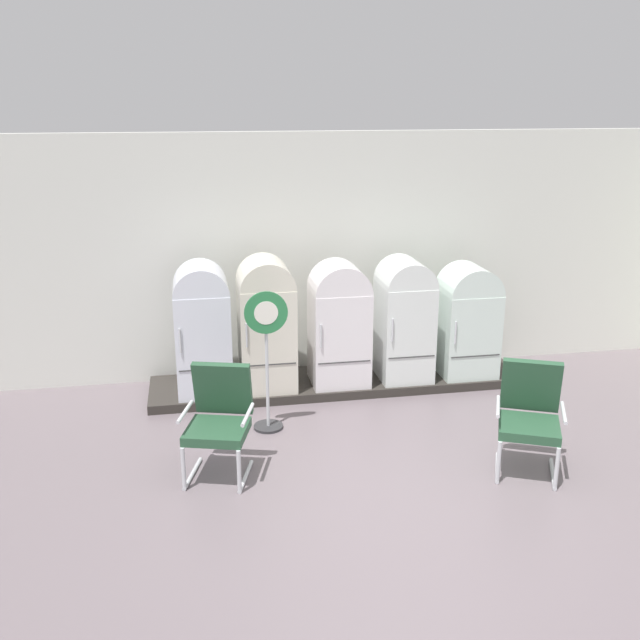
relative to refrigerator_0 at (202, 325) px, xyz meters
name	(u,v)px	position (x,y,z in m)	size (l,w,h in m)	color
ground	(410,522)	(1.63, -2.94, -0.95)	(12.00, 10.00, 0.05)	slate
back_wall	(328,254)	(1.63, 0.72, 0.62)	(11.76, 0.12, 3.06)	silver
display_plinth	(338,382)	(1.63, 0.09, -0.87)	(4.59, 0.95, 0.11)	#2F2B27
refrigerator_0	(202,325)	(0.00, 0.00, 0.00)	(0.63, 0.72, 1.53)	white
refrigerator_1	(266,320)	(0.74, 0.00, 0.02)	(0.65, 0.72, 1.57)	silver
refrigerator_2	(339,320)	(1.61, -0.04, -0.03)	(0.68, 0.65, 1.49)	white
refrigerator_3	(404,315)	(2.43, 0.00, -0.02)	(0.62, 0.72, 1.49)	white
refrigerator_4	(468,317)	(3.24, -0.03, -0.08)	(0.67, 0.66, 1.39)	silver
armchair_left	(219,416)	(0.09, -1.80, -0.34)	(0.74, 0.79, 1.06)	silver
armchair_right	(530,412)	(3.00, -2.26, -0.34)	(0.79, 0.83, 1.06)	silver
sign_stand	(267,363)	(0.64, -0.95, -0.16)	(0.45, 0.32, 1.55)	#2D2D30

